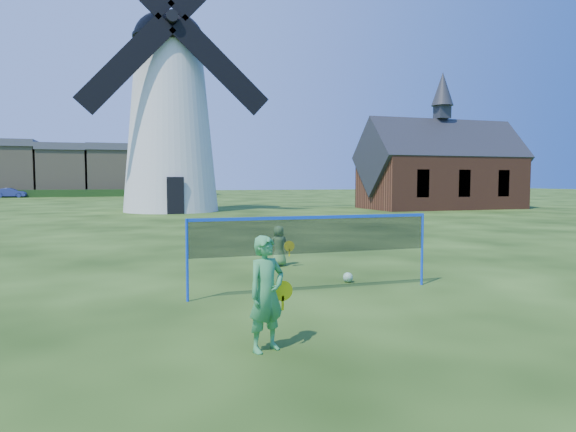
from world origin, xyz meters
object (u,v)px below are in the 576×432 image
Objects in this scene: badminton_net at (313,236)px; play_ball at (348,277)px; player_girl at (266,294)px; chapel at (441,170)px; car_right at (11,193)px; player_boy at (279,246)px; windmill at (170,113)px.

badminton_net is 1.67m from play_ball.
player_girl is 4.85m from play_ball.
badminton_net is at bearing -128.56° from chapel.
badminton_net is at bearing 36.24° from player_girl.
play_ball is 0.06× the size of car_right.
chapel reaches higher than car_right.
chapel is 32.11m from play_ball.
chapel is 55.65m from car_right.
badminton_net is 3.32m from player_boy.
windmill is 18.54× the size of player_boy.
play_ball is (1.09, 0.74, -1.03)m from badminton_net.
player_boy is at bearing 48.63° from player_girl.
player_boy is at bearing -131.99° from chapel.
player_boy is 0.28× the size of car_right.
badminton_net is 3.30× the size of player_girl.
car_right is at bearing 134.29° from chapel.
windmill is 41.69m from car_right.
player_girl is at bearing 69.35° from player_boy.
windmill is 1.54× the size of chapel.
chapel is at bearing 51.44° from badminton_net.
play_ball is (0.84, -2.52, -0.42)m from player_boy.
player_girl is 6.96× the size of play_ball.
player_girl reaches higher than player_boy.
play_ball is (2.91, 3.83, -0.66)m from player_girl.
play_ball is at bearing 29.42° from player_girl.
windmill reaches higher than car_right.
chapel is 58.49× the size of play_ball.
player_boy is at bearing -88.53° from windmill.
car_right is (-16.30, 68.87, -0.14)m from player_girl.
car_right is at bearing 106.45° from play_ball.
play_ball is at bearing -127.84° from chapel.
badminton_net is at bearing -161.69° from car_right.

